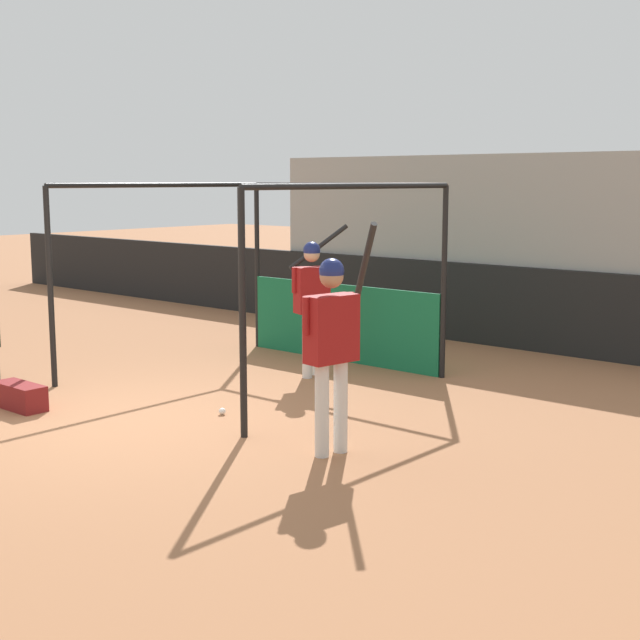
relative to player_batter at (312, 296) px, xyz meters
The scene contains 8 objects.
ground_plane 3.06m from the player_batter, 90.98° to the right, with size 60.00×60.00×0.00m, color #9E6642.
outfield_wall 3.43m from the player_batter, 90.83° to the left, with size 24.00×0.12×1.22m.
bleacher_section 5.08m from the player_batter, 90.56° to the left, with size 7.05×3.20×2.90m.
batting_cage 0.46m from the player_batter, 137.14° to the left, with size 3.36×3.58×2.45m.
player_batter is the anchor object (origin of this frame).
player_waiting 3.30m from the player_batter, 45.45° to the right, with size 0.51×0.86×2.12m.
equipment_bag 3.71m from the player_batter, 111.74° to the right, with size 0.70×0.28×0.28m.
baseball 2.35m from the player_batter, 75.54° to the right, with size 0.07×0.07×0.07m.
Camera 1 is at (7.43, -5.50, 2.48)m, focal length 50.00 mm.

